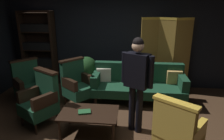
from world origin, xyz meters
TOP-DOWN VIEW (x-y plane):
  - ground_plane at (0.00, 0.00)m, footprint 10.00×10.00m
  - back_wall at (0.00, 2.45)m, footprint 7.20×0.10m
  - folding_screen at (1.23, 2.18)m, footprint 1.27×0.28m
  - bookshelf at (-2.15, 2.19)m, footprint 0.90×0.32m
  - velvet_couch at (0.55, 1.45)m, footprint 2.12×0.78m
  - coffee_table at (-0.32, 0.02)m, footprint 1.00×0.64m
  - armchair_gilt_accent at (1.06, -0.54)m, footprint 0.81×0.81m
  - armchair_wing_left at (-1.90, 0.99)m, footprint 0.82×0.82m
  - armchair_wing_right at (-0.83, 1.13)m, footprint 0.81×0.81m
  - armchair_wing_far at (-1.29, 0.26)m, footprint 0.80×0.80m
  - standing_figure at (0.48, 0.20)m, footprint 0.53×0.37m
  - potted_plant at (-0.79, 1.91)m, footprint 0.63×0.63m
  - book_green_cloth at (-0.39, -0.00)m, footprint 0.25×0.20m

SIDE VIEW (x-z plane):
  - ground_plane at x=0.00m, z-range 0.00..0.00m
  - coffee_table at x=-0.32m, z-range 0.16..0.58m
  - book_green_cloth at x=-0.39m, z-range 0.42..0.45m
  - velvet_couch at x=0.55m, z-range 0.01..0.89m
  - armchair_gilt_accent at x=1.06m, z-range -0.03..1.01m
  - armchair_wing_left at x=-1.90m, z-range -0.03..1.01m
  - armchair_wing_right at x=-0.83m, z-range -0.03..1.01m
  - armchair_wing_far at x=-1.29m, z-range -0.03..1.01m
  - potted_plant at x=-0.79m, z-range 0.07..0.99m
  - folding_screen at x=1.23m, z-range 0.04..1.94m
  - standing_figure at x=0.48m, z-range 0.17..1.88m
  - bookshelf at x=-2.15m, z-range 0.03..2.08m
  - back_wall at x=0.00m, z-range 0.00..2.80m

